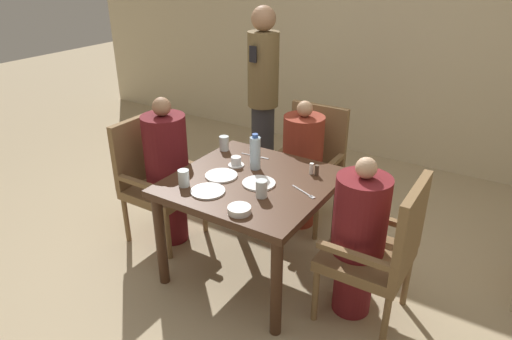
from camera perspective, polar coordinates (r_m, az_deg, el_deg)
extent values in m
plane|color=tan|center=(3.39, -0.46, -12.23)|extent=(16.00, 16.00, 0.00)
cube|color=beige|center=(4.99, 15.68, 16.94)|extent=(8.00, 0.06, 2.80)
cube|color=#422819|center=(3.01, -0.51, -1.64)|extent=(1.01, 1.00, 0.05)
cylinder|color=#422819|center=(3.14, -11.82, -8.64)|extent=(0.07, 0.07, 0.68)
cylinder|color=#422819|center=(2.70, 2.55, -14.49)|extent=(0.07, 0.07, 0.68)
cylinder|color=#422819|center=(3.72, -2.62, -2.30)|extent=(0.07, 0.07, 0.68)
cylinder|color=#422819|center=(3.36, 10.06, -6.05)|extent=(0.07, 0.07, 0.68)
cube|color=brown|center=(3.59, -11.47, -2.47)|extent=(0.49, 0.49, 0.07)
cube|color=brown|center=(3.62, -14.51, 2.50)|extent=(0.05, 0.49, 0.51)
cube|color=brown|center=(3.67, -9.30, 1.06)|extent=(0.44, 0.04, 0.04)
cube|color=brown|center=(3.38, -14.28, -1.67)|extent=(0.44, 0.04, 0.04)
cylinder|color=brown|center=(3.72, -6.44, -5.08)|extent=(0.04, 0.04, 0.38)
cylinder|color=brown|center=(3.44, -10.91, -8.15)|extent=(0.04, 0.04, 0.38)
cylinder|color=brown|center=(3.97, -11.39, -3.31)|extent=(0.04, 0.04, 0.38)
cylinder|color=brown|center=(3.72, -15.91, -6.00)|extent=(0.04, 0.04, 0.38)
cylinder|color=#5B1419|center=(3.65, -10.52, -5.36)|extent=(0.24, 0.24, 0.45)
cylinder|color=#5B1419|center=(3.42, -11.20, 2.07)|extent=(0.32, 0.32, 0.58)
sphere|color=#997051|center=(3.29, -11.73, 7.76)|extent=(0.13, 0.13, 0.13)
cube|color=brown|center=(3.77, 6.12, -0.69)|extent=(0.49, 0.49, 0.07)
cube|color=brown|center=(3.84, 7.84, 4.46)|extent=(0.49, 0.05, 0.51)
cube|color=brown|center=(3.62, 9.45, 0.66)|extent=(0.04, 0.44, 0.04)
cube|color=brown|center=(3.80, 3.17, 2.21)|extent=(0.04, 0.44, 0.04)
cylinder|color=brown|center=(3.63, 7.50, -6.00)|extent=(0.04, 0.04, 0.38)
cylinder|color=brown|center=(3.79, 1.56, -4.22)|extent=(0.04, 0.04, 0.38)
cylinder|color=brown|center=(3.97, 10.17, -3.17)|extent=(0.04, 0.04, 0.38)
cylinder|color=brown|center=(4.13, 4.63, -1.66)|extent=(0.04, 0.04, 0.38)
cylinder|color=maroon|center=(3.81, 5.58, -3.61)|extent=(0.24, 0.24, 0.45)
cylinder|color=maroon|center=(3.60, 5.90, 2.96)|extent=(0.32, 0.32, 0.49)
sphere|color=tan|center=(3.50, 6.13, 7.62)|extent=(0.12, 0.12, 0.12)
cube|color=brown|center=(2.87, 13.55, -10.61)|extent=(0.49, 0.49, 0.07)
cube|color=brown|center=(2.67, 18.79, -6.88)|extent=(0.05, 0.49, 0.51)
cube|color=brown|center=(2.60, 12.19, -10.45)|extent=(0.44, 0.04, 0.04)
cube|color=brown|center=(2.97, 15.34, -5.90)|extent=(0.44, 0.04, 0.04)
cylinder|color=brown|center=(2.90, 7.42, -15.21)|extent=(0.04, 0.04, 0.38)
cylinder|color=brown|center=(3.22, 10.79, -10.78)|extent=(0.04, 0.04, 0.38)
cylinder|color=brown|center=(2.81, 15.85, -17.87)|extent=(0.04, 0.04, 0.38)
cylinder|color=brown|center=(3.14, 18.30, -12.94)|extent=(0.04, 0.04, 0.38)
cylinder|color=maroon|center=(3.00, 12.07, -13.24)|extent=(0.24, 0.24, 0.45)
cylinder|color=maroon|center=(2.73, 12.97, -5.53)|extent=(0.32, 0.32, 0.49)
sphere|color=tan|center=(2.59, 13.62, 0.26)|extent=(0.12, 0.12, 0.12)
cylinder|color=#2D2D33|center=(4.42, 0.85, 3.23)|extent=(0.22, 0.22, 0.78)
cylinder|color=brown|center=(4.20, 0.91, 12.42)|extent=(0.28, 0.28, 0.67)
sphere|color=#997051|center=(4.12, 0.96, 18.42)|extent=(0.22, 0.22, 0.22)
cube|color=black|center=(4.02, -0.38, 14.26)|extent=(0.07, 0.01, 0.14)
cylinder|color=white|center=(3.05, -4.36, -0.69)|extent=(0.22, 0.22, 0.01)
cylinder|color=white|center=(2.86, -6.04, -2.64)|extent=(0.22, 0.22, 0.01)
cylinder|color=white|center=(2.94, 0.35, -1.65)|extent=(0.22, 0.22, 0.01)
cylinder|color=white|center=(3.20, -2.50, 0.63)|extent=(0.11, 0.11, 0.01)
cylinder|color=white|center=(3.18, -2.51, 1.17)|extent=(0.07, 0.07, 0.06)
cylinder|color=white|center=(2.62, -2.10, -4.99)|extent=(0.14, 0.14, 0.04)
cylinder|color=silver|center=(3.10, -0.11, 2.11)|extent=(0.07, 0.07, 0.23)
cylinder|color=#3359B2|center=(3.06, -0.11, 4.30)|extent=(0.04, 0.04, 0.03)
cylinder|color=silver|center=(2.93, -9.02, -1.00)|extent=(0.07, 0.07, 0.11)
cylinder|color=silver|center=(3.43, -4.01, 3.36)|extent=(0.07, 0.07, 0.11)
cylinder|color=silver|center=(2.77, 0.69, -2.35)|extent=(0.07, 0.07, 0.11)
cylinder|color=white|center=(3.08, 6.95, 0.17)|extent=(0.03, 0.03, 0.08)
cylinder|color=#4C3D2D|center=(3.07, 7.61, -0.03)|extent=(0.03, 0.03, 0.07)
cube|color=silver|center=(2.87, 5.78, -2.63)|extent=(0.18, 0.08, 0.00)
cube|color=silver|center=(2.80, 7.02, -3.38)|extent=(0.04, 0.04, 0.00)
cube|color=silver|center=(3.34, -0.37, 1.81)|extent=(0.19, 0.02, 0.00)
cube|color=silver|center=(3.31, 1.09, 1.51)|extent=(0.06, 0.02, 0.00)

